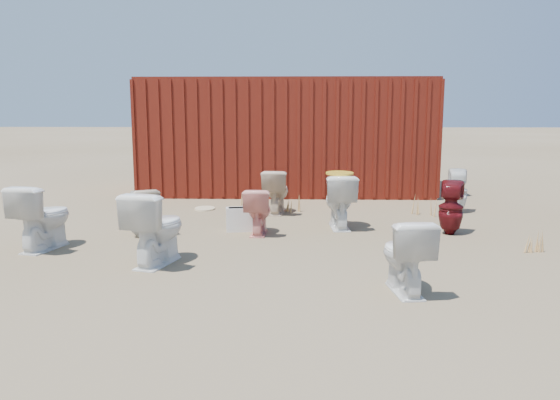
{
  "coord_description": "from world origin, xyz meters",
  "views": [
    {
      "loc": [
        0.24,
        -6.72,
        1.76
      ],
      "look_at": [
        0.0,
        0.6,
        0.55
      ],
      "focal_mm": 35.0,
      "sensor_mm": 36.0,
      "label": 1
    }
  ],
  "objects_px": {
    "toilet_back_beige_right": "(276,191)",
    "toilet_back_e": "(457,191)",
    "toilet_front_maroon": "(451,208)",
    "toilet_back_a": "(139,215)",
    "toilet_front_e": "(405,255)",
    "toilet_back_yellowlid": "(339,201)",
    "toilet_front_a": "(43,217)",
    "toilet_front_c": "(156,227)",
    "loose_tank": "(243,219)",
    "shipping_container": "(287,136)",
    "toilet_back_beige_left": "(143,211)",
    "toilet_front_pink": "(258,211)"
  },
  "relations": [
    {
      "from": "toilet_front_maroon",
      "to": "toilet_back_a",
      "type": "xyz_separation_m",
      "value": [
        -4.4,
        -0.32,
        -0.07
      ]
    },
    {
      "from": "toilet_back_e",
      "to": "toilet_front_c",
      "type": "bearing_deg",
      "value": 50.14
    },
    {
      "from": "toilet_front_a",
      "to": "loose_tank",
      "type": "bearing_deg",
      "value": -141.55
    },
    {
      "from": "toilet_front_e",
      "to": "toilet_back_a",
      "type": "xyz_separation_m",
      "value": [
        -3.26,
        2.24,
        -0.05
      ]
    },
    {
      "from": "loose_tank",
      "to": "shipping_container",
      "type": "bearing_deg",
      "value": 72.73
    },
    {
      "from": "toilet_front_maroon",
      "to": "toilet_front_e",
      "type": "relative_size",
      "value": 1.03
    },
    {
      "from": "toilet_back_beige_right",
      "to": "toilet_back_e",
      "type": "distance_m",
      "value": 3.13
    },
    {
      "from": "toilet_back_beige_left",
      "to": "shipping_container",
      "type": "bearing_deg",
      "value": -142.26
    },
    {
      "from": "toilet_front_a",
      "to": "toilet_back_beige_right",
      "type": "relative_size",
      "value": 1.11
    },
    {
      "from": "toilet_front_e",
      "to": "toilet_back_beige_left",
      "type": "bearing_deg",
      "value": -44.2
    },
    {
      "from": "loose_tank",
      "to": "toilet_front_maroon",
      "type": "bearing_deg",
      "value": -11.66
    },
    {
      "from": "toilet_front_a",
      "to": "toilet_back_a",
      "type": "bearing_deg",
      "value": -131.99
    },
    {
      "from": "toilet_front_c",
      "to": "toilet_back_a",
      "type": "bearing_deg",
      "value": -50.93
    },
    {
      "from": "toilet_front_c",
      "to": "loose_tank",
      "type": "height_order",
      "value": "toilet_front_c"
    },
    {
      "from": "toilet_front_e",
      "to": "toilet_back_e",
      "type": "xyz_separation_m",
      "value": [
        1.71,
        4.25,
        0.0
      ]
    },
    {
      "from": "toilet_front_e",
      "to": "loose_tank",
      "type": "xyz_separation_m",
      "value": [
        -1.84,
        2.68,
        -0.2
      ]
    },
    {
      "from": "toilet_front_e",
      "to": "toilet_back_e",
      "type": "bearing_deg",
      "value": -119.4
    },
    {
      "from": "toilet_back_a",
      "to": "toilet_front_e",
      "type": "bearing_deg",
      "value": 136.68
    },
    {
      "from": "toilet_front_a",
      "to": "toilet_back_beige_left",
      "type": "height_order",
      "value": "toilet_front_a"
    },
    {
      "from": "shipping_container",
      "to": "toilet_back_beige_left",
      "type": "distance_m",
      "value": 4.83
    },
    {
      "from": "toilet_back_beige_right",
      "to": "toilet_back_yellowlid",
      "type": "bearing_deg",
      "value": 136.84
    },
    {
      "from": "toilet_front_c",
      "to": "toilet_back_e",
      "type": "bearing_deg",
      "value": -127.5
    },
    {
      "from": "toilet_back_e",
      "to": "loose_tank",
      "type": "height_order",
      "value": "toilet_back_e"
    },
    {
      "from": "toilet_back_yellowlid",
      "to": "loose_tank",
      "type": "bearing_deg",
      "value": 6.91
    },
    {
      "from": "toilet_front_a",
      "to": "toilet_back_e",
      "type": "relative_size",
      "value": 1.11
    },
    {
      "from": "toilet_front_e",
      "to": "toilet_back_a",
      "type": "relative_size",
      "value": 1.17
    },
    {
      "from": "toilet_front_e",
      "to": "toilet_front_pink",
      "type": "bearing_deg",
      "value": -64.54
    },
    {
      "from": "toilet_back_beige_right",
      "to": "toilet_back_e",
      "type": "relative_size",
      "value": 1.0
    },
    {
      "from": "toilet_back_a",
      "to": "toilet_back_e",
      "type": "relative_size",
      "value": 0.84
    },
    {
      "from": "toilet_back_a",
      "to": "toilet_back_yellowlid",
      "type": "bearing_deg",
      "value": -174.92
    },
    {
      "from": "toilet_front_a",
      "to": "toilet_back_yellowlid",
      "type": "bearing_deg",
      "value": -146.61
    },
    {
      "from": "shipping_container",
      "to": "toilet_back_a",
      "type": "height_order",
      "value": "shipping_container"
    },
    {
      "from": "toilet_back_beige_left",
      "to": "toilet_front_pink",
      "type": "bearing_deg",
      "value": 154.0
    },
    {
      "from": "toilet_back_a",
      "to": "toilet_back_beige_left",
      "type": "relative_size",
      "value": 0.96
    },
    {
      "from": "toilet_front_a",
      "to": "toilet_front_e",
      "type": "relative_size",
      "value": 1.13
    },
    {
      "from": "toilet_front_c",
      "to": "toilet_front_maroon",
      "type": "relative_size",
      "value": 1.12
    },
    {
      "from": "toilet_front_pink",
      "to": "toilet_front_maroon",
      "type": "distance_m",
      "value": 2.75
    },
    {
      "from": "toilet_front_a",
      "to": "toilet_front_maroon",
      "type": "height_order",
      "value": "toilet_front_a"
    },
    {
      "from": "toilet_front_pink",
      "to": "toilet_front_maroon",
      "type": "height_order",
      "value": "toilet_front_maroon"
    },
    {
      "from": "toilet_back_yellowlid",
      "to": "toilet_back_e",
      "type": "relative_size",
      "value": 1.08
    },
    {
      "from": "toilet_back_yellowlid",
      "to": "toilet_back_e",
      "type": "bearing_deg",
      "value": -152.23
    },
    {
      "from": "toilet_front_a",
      "to": "toilet_back_a",
      "type": "distance_m",
      "value": 1.25
    },
    {
      "from": "toilet_front_c",
      "to": "toilet_back_e",
      "type": "relative_size",
      "value": 1.14
    },
    {
      "from": "toilet_front_e",
      "to": "toilet_back_a",
      "type": "height_order",
      "value": "toilet_front_e"
    },
    {
      "from": "toilet_front_a",
      "to": "toilet_back_yellowlid",
      "type": "height_order",
      "value": "toilet_front_a"
    },
    {
      "from": "toilet_front_pink",
      "to": "toilet_back_a",
      "type": "bearing_deg",
      "value": 11.1
    },
    {
      "from": "toilet_front_maroon",
      "to": "toilet_front_e",
      "type": "xyz_separation_m",
      "value": [
        -1.14,
        -2.56,
        -0.01
      ]
    },
    {
      "from": "toilet_front_maroon",
      "to": "toilet_front_e",
      "type": "height_order",
      "value": "toilet_front_maroon"
    },
    {
      "from": "toilet_back_beige_right",
      "to": "loose_tank",
      "type": "relative_size",
      "value": 1.51
    },
    {
      "from": "toilet_front_a",
      "to": "toilet_back_e",
      "type": "distance_m",
      "value": 6.58
    }
  ]
}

